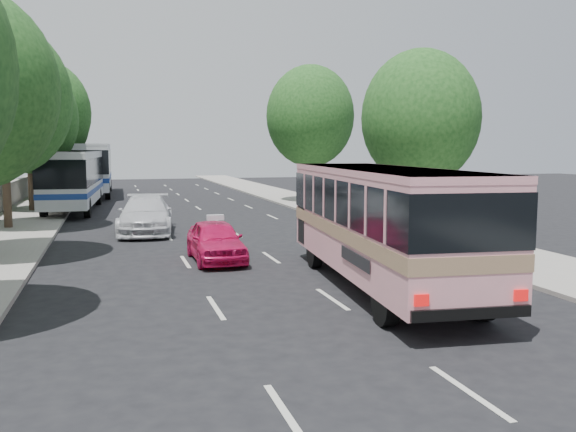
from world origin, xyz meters
name	(u,v)px	position (x,y,z in m)	size (l,w,h in m)	color
ground	(272,284)	(0.00, 0.00, 0.00)	(120.00, 120.00, 0.00)	black
sidewalk_left	(30,215)	(-8.50, 20.00, 0.07)	(4.00, 90.00, 0.15)	#9E998E
sidewalk_right	(322,207)	(8.50, 20.00, 0.06)	(4.00, 90.00, 0.12)	#9E998E
tree_left_c	(3,93)	(-8.62, 13.94, 6.12)	(6.00, 6.00, 9.35)	#38281E
tree_left_d	(29,114)	(-8.52, 21.94, 5.63)	(5.52, 5.52, 8.60)	#38281E
tree_left_e	(45,109)	(-8.42, 29.94, 6.43)	(6.30, 6.30, 9.82)	#38281E
tree_left_f	(53,120)	(-8.62, 37.94, 6.00)	(5.88, 5.88, 9.16)	#38281E
tree_right_near	(423,113)	(8.78, 7.94, 5.20)	(5.10, 5.10, 7.95)	#38281E
tree_right_far	(312,113)	(9.08, 23.94, 6.12)	(6.00, 6.00, 9.35)	#38281E
pink_bus	(381,214)	(2.68, -1.16, 1.99)	(3.46, 10.21, 3.20)	pink
pink_taxi	(216,241)	(-0.91, 3.92, 0.68)	(1.60, 3.98, 1.36)	#D31252
white_pickup	(146,215)	(-2.75, 11.43, 0.80)	(2.25, 5.54, 1.61)	silver
tour_coach_front	(74,175)	(-6.30, 22.46, 2.13)	(3.20, 11.94, 3.53)	silver
tour_coach_rear	(91,165)	(-5.66, 34.99, 2.43)	(3.06, 13.51, 4.04)	silver
taxi_roof_sign	(215,218)	(-0.91, 3.92, 1.45)	(0.55, 0.18, 0.18)	silver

